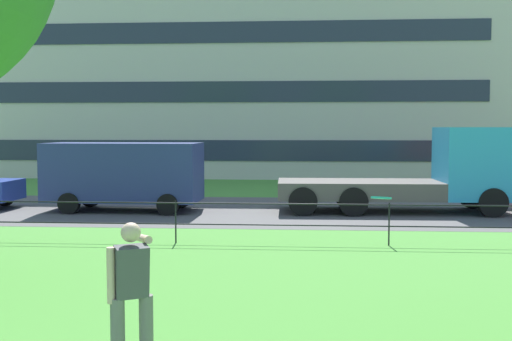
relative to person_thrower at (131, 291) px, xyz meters
name	(u,v)px	position (x,y,z in m)	size (l,w,h in m)	color
street_strip	(287,211)	(1.43, 13.68, -0.90)	(80.00, 7.75, 0.01)	#565454
park_fence	(281,216)	(1.43, 7.72, -0.23)	(35.00, 0.04, 1.00)	black
person_thrower	(131,291)	(0.00, 0.00, 0.00)	(0.47, 0.87, 1.67)	slate
frisbee	(381,198)	(2.94, 1.55, 0.89)	(0.34, 0.34, 0.06)	#2DB2C6
panel_van_left	(124,172)	(-3.90, 13.28, 0.37)	(5.06, 2.22, 2.24)	navy
flatbed_truck_far_left	(426,175)	(5.93, 13.65, 0.32)	(7.34, 2.54, 2.75)	#2D99D1
apartment_building_background	(244,43)	(-1.62, 31.80, 7.06)	(31.56, 11.68, 15.92)	beige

